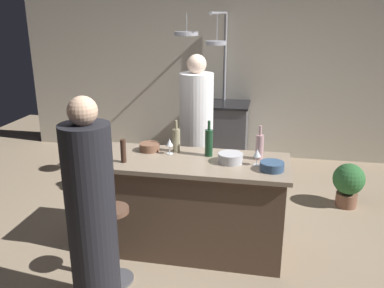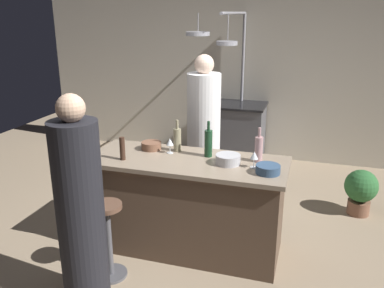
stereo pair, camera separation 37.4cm
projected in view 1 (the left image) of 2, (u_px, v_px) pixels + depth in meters
The scene contains 18 objects.
ground_plane at pixel (189, 247), 3.91m from camera, with size 9.00×9.00×0.00m, color gray.
back_wall at pixel (226, 71), 6.17m from camera, with size 6.40×0.16×2.60m, color beige.
kitchen_island at pixel (189, 204), 3.77m from camera, with size 1.80×0.72×0.90m.
stove_range at pixel (221, 132), 6.06m from camera, with size 0.80×0.64×0.89m.
chef at pixel (196, 139), 4.52m from camera, with size 0.37×0.37×1.74m.
bar_stool_left at pixel (115, 241), 3.31m from camera, with size 0.28×0.28×0.68m.
guest_left at pixel (92, 219), 2.87m from camera, with size 0.35×0.35×1.65m.
overhead_pot_rack at pixel (212, 54), 5.19m from camera, with size 0.61×1.52×2.17m.
potted_plant at pixel (348, 182), 4.65m from camera, with size 0.36×0.36×0.52m.
pepper_mill at pixel (123, 151), 3.54m from camera, with size 0.05×0.05×0.21m, color #382319.
wine_bottle_green at pixel (209, 142), 3.69m from camera, with size 0.07×0.07×0.33m.
wine_bottle_rose at pixel (260, 146), 3.61m from camera, with size 0.07×0.07×0.31m.
wine_bottle_white at pixel (176, 140), 3.81m from camera, with size 0.07×0.07×0.31m.
wine_glass_near_left_guest at pixel (170, 143), 3.75m from camera, with size 0.07×0.07×0.15m.
wine_glass_by_chef at pixel (257, 154), 3.47m from camera, with size 0.07×0.07×0.15m.
mixing_bowl_steel at pixel (230, 158), 3.55m from camera, with size 0.22×0.22×0.08m, color #B7B7BC.
mixing_bowl_blue at pixel (272, 166), 3.38m from camera, with size 0.20×0.20×0.07m, color #334C6B.
mixing_bowl_wooden at pixel (150, 147), 3.86m from camera, with size 0.19×0.19×0.07m, color brown.
Camera 1 is at (0.68, -3.34, 2.17)m, focal length 37.79 mm.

